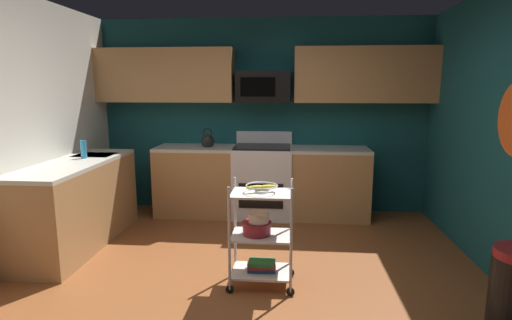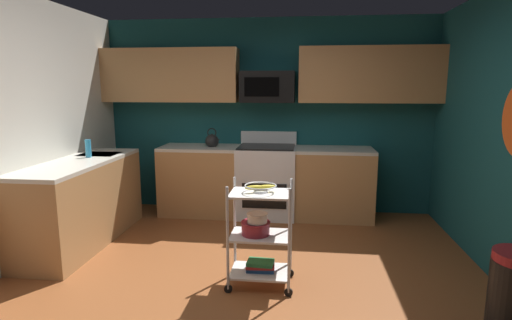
{
  "view_description": "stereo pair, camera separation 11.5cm",
  "coord_description": "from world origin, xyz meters",
  "px_view_note": "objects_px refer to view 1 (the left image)",
  "views": [
    {
      "loc": [
        0.39,
        -3.21,
        1.71
      ],
      "look_at": [
        0.07,
        0.44,
        1.05
      ],
      "focal_mm": 28.84,
      "sensor_mm": 36.0,
      "label": 1
    },
    {
      "loc": [
        0.5,
        -3.19,
        1.71
      ],
      "look_at": [
        0.07,
        0.44,
        1.05
      ],
      "focal_mm": 28.84,
      "sensor_mm": 36.0,
      "label": 2
    }
  ],
  "objects_px": {
    "kettle": "(208,141)",
    "dish_soap_bottle": "(84,149)",
    "mixing_bowl_small": "(259,217)",
    "oven_range": "(263,180)",
    "microwave": "(263,87)",
    "fruit_bowl": "(262,187)",
    "book_stack": "(262,266)",
    "mixing_bowl_large": "(257,228)",
    "rolling_cart": "(262,235)"
  },
  "relations": [
    {
      "from": "microwave",
      "to": "mixing_bowl_small",
      "type": "distance_m",
      "value": 2.37
    },
    {
      "from": "fruit_bowl",
      "to": "kettle",
      "type": "xyz_separation_m",
      "value": [
        -0.86,
        1.97,
        0.12
      ]
    },
    {
      "from": "dish_soap_bottle",
      "to": "mixing_bowl_large",
      "type": "bearing_deg",
      "value": -25.95
    },
    {
      "from": "microwave",
      "to": "dish_soap_bottle",
      "type": "bearing_deg",
      "value": -150.2
    },
    {
      "from": "oven_range",
      "to": "dish_soap_bottle",
      "type": "bearing_deg",
      "value": -152.62
    },
    {
      "from": "oven_range",
      "to": "mixing_bowl_large",
      "type": "bearing_deg",
      "value": -87.47
    },
    {
      "from": "mixing_bowl_large",
      "to": "mixing_bowl_small",
      "type": "height_order",
      "value": "mixing_bowl_small"
    },
    {
      "from": "oven_range",
      "to": "kettle",
      "type": "distance_m",
      "value": 0.89
    },
    {
      "from": "rolling_cart",
      "to": "fruit_bowl",
      "type": "relative_size",
      "value": 3.36
    },
    {
      "from": "oven_range",
      "to": "book_stack",
      "type": "xyz_separation_m",
      "value": [
        0.13,
        -1.97,
        -0.3
      ]
    },
    {
      "from": "kettle",
      "to": "fruit_bowl",
      "type": "bearing_deg",
      "value": -66.46
    },
    {
      "from": "rolling_cart",
      "to": "fruit_bowl",
      "type": "bearing_deg",
      "value": -90.0
    },
    {
      "from": "oven_range",
      "to": "book_stack",
      "type": "height_order",
      "value": "oven_range"
    },
    {
      "from": "fruit_bowl",
      "to": "mixing_bowl_large",
      "type": "xyz_separation_m",
      "value": [
        -0.04,
        0.0,
        -0.36
      ]
    },
    {
      "from": "fruit_bowl",
      "to": "dish_soap_bottle",
      "type": "xyz_separation_m",
      "value": [
        -2.05,
        0.98,
        0.14
      ]
    },
    {
      "from": "kettle",
      "to": "rolling_cart",
      "type": "bearing_deg",
      "value": -66.46
    },
    {
      "from": "microwave",
      "to": "mixing_bowl_small",
      "type": "bearing_deg",
      "value": -87.14
    },
    {
      "from": "mixing_bowl_large",
      "to": "dish_soap_bottle",
      "type": "xyz_separation_m",
      "value": [
        -2.01,
        0.98,
        0.5
      ]
    },
    {
      "from": "book_stack",
      "to": "fruit_bowl",
      "type": "bearing_deg",
      "value": 0.0
    },
    {
      "from": "mixing_bowl_small",
      "to": "kettle",
      "type": "relative_size",
      "value": 0.69
    },
    {
      "from": "fruit_bowl",
      "to": "kettle",
      "type": "distance_m",
      "value": 2.15
    },
    {
      "from": "oven_range",
      "to": "microwave",
      "type": "height_order",
      "value": "microwave"
    },
    {
      "from": "microwave",
      "to": "mixing_bowl_large",
      "type": "relative_size",
      "value": 2.78
    },
    {
      "from": "rolling_cart",
      "to": "fruit_bowl",
      "type": "distance_m",
      "value": 0.42
    },
    {
      "from": "fruit_bowl",
      "to": "book_stack",
      "type": "height_order",
      "value": "fruit_bowl"
    },
    {
      "from": "oven_range",
      "to": "rolling_cart",
      "type": "bearing_deg",
      "value": -86.25
    },
    {
      "from": "microwave",
      "to": "dish_soap_bottle",
      "type": "relative_size",
      "value": 3.5
    },
    {
      "from": "book_stack",
      "to": "dish_soap_bottle",
      "type": "height_order",
      "value": "dish_soap_bottle"
    },
    {
      "from": "mixing_bowl_small",
      "to": "book_stack",
      "type": "relative_size",
      "value": 0.72
    },
    {
      "from": "oven_range",
      "to": "fruit_bowl",
      "type": "xyz_separation_m",
      "value": [
        0.13,
        -1.97,
        0.4
      ]
    },
    {
      "from": "dish_soap_bottle",
      "to": "fruit_bowl",
      "type": "bearing_deg",
      "value": -25.49
    },
    {
      "from": "mixing_bowl_small",
      "to": "oven_range",
      "type": "bearing_deg",
      "value": 93.0
    },
    {
      "from": "rolling_cart",
      "to": "mixing_bowl_small",
      "type": "relative_size",
      "value": 5.03
    },
    {
      "from": "rolling_cart",
      "to": "dish_soap_bottle",
      "type": "distance_m",
      "value": 2.34
    },
    {
      "from": "fruit_bowl",
      "to": "oven_range",
      "type": "bearing_deg",
      "value": 93.75
    },
    {
      "from": "kettle",
      "to": "dish_soap_bottle",
      "type": "xyz_separation_m",
      "value": [
        -1.19,
        -0.99,
        0.02
      ]
    },
    {
      "from": "mixing_bowl_small",
      "to": "dish_soap_bottle",
      "type": "bearing_deg",
      "value": 153.7
    },
    {
      "from": "mixing_bowl_small",
      "to": "kettle",
      "type": "bearing_deg",
      "value": 112.69
    },
    {
      "from": "oven_range",
      "to": "mixing_bowl_large",
      "type": "distance_m",
      "value": 1.98
    },
    {
      "from": "microwave",
      "to": "fruit_bowl",
      "type": "relative_size",
      "value": 2.57
    },
    {
      "from": "fruit_bowl",
      "to": "book_stack",
      "type": "xyz_separation_m",
      "value": [
        0.0,
        0.0,
        -0.7
      ]
    },
    {
      "from": "rolling_cart",
      "to": "book_stack",
      "type": "xyz_separation_m",
      "value": [
        0.0,
        -0.0,
        -0.28
      ]
    },
    {
      "from": "rolling_cart",
      "to": "dish_soap_bottle",
      "type": "xyz_separation_m",
      "value": [
        -2.05,
        0.98,
        0.57
      ]
    },
    {
      "from": "rolling_cart",
      "to": "kettle",
      "type": "relative_size",
      "value": 3.47
    },
    {
      "from": "microwave",
      "to": "fruit_bowl",
      "type": "xyz_separation_m",
      "value": [
        0.13,
        -2.08,
        -0.82
      ]
    },
    {
      "from": "mixing_bowl_small",
      "to": "kettle",
      "type": "xyz_separation_m",
      "value": [
        -0.83,
        1.99,
        0.38
      ]
    },
    {
      "from": "mixing_bowl_small",
      "to": "kettle",
      "type": "height_order",
      "value": "kettle"
    },
    {
      "from": "mixing_bowl_large",
      "to": "book_stack",
      "type": "relative_size",
      "value": 0.99
    },
    {
      "from": "oven_range",
      "to": "book_stack",
      "type": "distance_m",
      "value": 2.0
    },
    {
      "from": "microwave",
      "to": "book_stack",
      "type": "bearing_deg",
      "value": -86.42
    }
  ]
}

